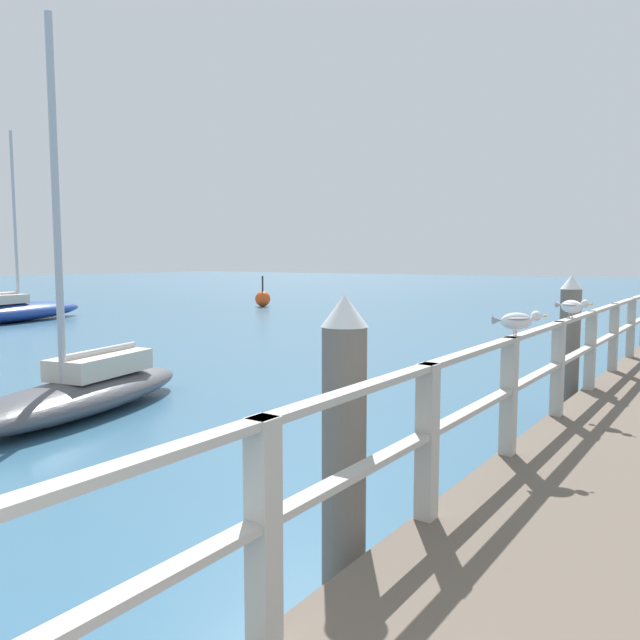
{
  "coord_description": "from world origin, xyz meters",
  "views": [
    {
      "loc": [
        0.19,
        0.48,
        2.16
      ],
      "look_at": [
        -3.97,
        6.45,
        1.44
      ],
      "focal_mm": 34.79,
      "sensor_mm": 36.0,
      "label": 1
    }
  ],
  "objects_px": {
    "seagull_background": "(572,306)",
    "boat_0": "(10,311)",
    "boat_2": "(78,391)",
    "seagull_foreground": "(517,320)",
    "channel_buoy": "(263,299)",
    "dock_piling_far": "(569,344)",
    "dock_piling_near": "(344,448)"
  },
  "relations": [
    {
      "from": "dock_piling_near",
      "to": "boat_0",
      "type": "distance_m",
      "value": 20.56
    },
    {
      "from": "seagull_foreground",
      "to": "dock_piling_far",
      "type": "bearing_deg",
      "value": 146.93
    },
    {
      "from": "channel_buoy",
      "to": "dock_piling_near",
      "type": "bearing_deg",
      "value": -48.67
    },
    {
      "from": "dock_piling_far",
      "to": "seagull_foreground",
      "type": "height_order",
      "value": "dock_piling_far"
    },
    {
      "from": "seagull_foreground",
      "to": "boat_0",
      "type": "relative_size",
      "value": 0.06
    },
    {
      "from": "dock_piling_near",
      "to": "boat_2",
      "type": "height_order",
      "value": "boat_2"
    },
    {
      "from": "seagull_background",
      "to": "boat_0",
      "type": "bearing_deg",
      "value": -75.21
    },
    {
      "from": "dock_piling_far",
      "to": "boat_2",
      "type": "distance_m",
      "value": 6.9
    },
    {
      "from": "seagull_background",
      "to": "boat_2",
      "type": "bearing_deg",
      "value": -42.5
    },
    {
      "from": "seagull_foreground",
      "to": "channel_buoy",
      "type": "xyz_separation_m",
      "value": [
        -16.65,
        16.31,
        -1.27
      ]
    },
    {
      "from": "seagull_foreground",
      "to": "channel_buoy",
      "type": "bearing_deg",
      "value": -173.54
    },
    {
      "from": "boat_0",
      "to": "dock_piling_far",
      "type": "bearing_deg",
      "value": -20.14
    },
    {
      "from": "dock_piling_far",
      "to": "seagull_background",
      "type": "bearing_deg",
      "value": -76.67
    },
    {
      "from": "seagull_background",
      "to": "boat_0",
      "type": "height_order",
      "value": "boat_0"
    },
    {
      "from": "dock_piling_far",
      "to": "boat_2",
      "type": "relative_size",
      "value": 0.37
    },
    {
      "from": "seagull_foreground",
      "to": "boat_2",
      "type": "height_order",
      "value": "boat_2"
    },
    {
      "from": "dock_piling_near",
      "to": "seagull_foreground",
      "type": "bearing_deg",
      "value": 79.97
    },
    {
      "from": "dock_piling_far",
      "to": "channel_buoy",
      "type": "height_order",
      "value": "dock_piling_far"
    },
    {
      "from": "boat_0",
      "to": "boat_2",
      "type": "xyz_separation_m",
      "value": [
        13.25,
        -6.27,
        -0.07
      ]
    },
    {
      "from": "dock_piling_near",
      "to": "seagull_background",
      "type": "xyz_separation_m",
      "value": [
        0.39,
        4.19,
        0.65
      ]
    },
    {
      "from": "boat_0",
      "to": "boat_2",
      "type": "relative_size",
      "value": 1.22
    },
    {
      "from": "seagull_background",
      "to": "channel_buoy",
      "type": "relative_size",
      "value": 0.32
    },
    {
      "from": "dock_piling_near",
      "to": "dock_piling_far",
      "type": "xyz_separation_m",
      "value": [
        0.0,
        5.82,
        0.0
      ]
    },
    {
      "from": "seagull_background",
      "to": "channel_buoy",
      "type": "height_order",
      "value": "seagull_background"
    },
    {
      "from": "seagull_background",
      "to": "channel_buoy",
      "type": "distance_m",
      "value": 21.98
    },
    {
      "from": "seagull_foreground",
      "to": "boat_0",
      "type": "xyz_separation_m",
      "value": [
        -19.25,
        5.96,
        -1.24
      ]
    },
    {
      "from": "dock_piling_near",
      "to": "seagull_foreground",
      "type": "height_order",
      "value": "dock_piling_near"
    },
    {
      "from": "seagull_background",
      "to": "seagull_foreground",
      "type": "bearing_deg",
      "value": 26.37
    },
    {
      "from": "seagull_background",
      "to": "boat_2",
      "type": "height_order",
      "value": "boat_2"
    },
    {
      "from": "dock_piling_near",
      "to": "boat_2",
      "type": "distance_m",
      "value": 5.96
    },
    {
      "from": "boat_2",
      "to": "dock_piling_far",
      "type": "bearing_deg",
      "value": -158.24
    },
    {
      "from": "boat_0",
      "to": "seagull_background",
      "type": "bearing_deg",
      "value": -24.74
    }
  ]
}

